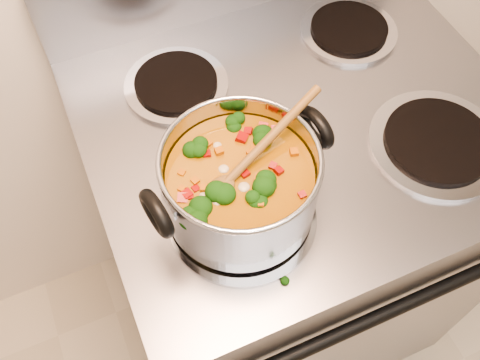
% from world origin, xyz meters
% --- Properties ---
extents(electric_range, '(0.78, 0.70, 1.08)m').
position_xyz_m(electric_range, '(-0.07, 1.16, 0.47)').
color(electric_range, gray).
rests_on(electric_range, ground).
extents(stockpot, '(0.30, 0.23, 0.14)m').
position_xyz_m(stockpot, '(-0.26, 1.02, 1.00)').
color(stockpot, '#A6A7AF').
rests_on(stockpot, electric_range).
extents(wooden_spoon, '(0.23, 0.11, 0.08)m').
position_xyz_m(wooden_spoon, '(-0.25, 1.03, 1.04)').
color(wooden_spoon, brown).
rests_on(wooden_spoon, stockpot).
extents(cooktop_crumbs, '(0.12, 0.01, 0.01)m').
position_xyz_m(cooktop_crumbs, '(-0.27, 1.16, 0.92)').
color(cooktop_crumbs, black).
rests_on(cooktop_crumbs, electric_range).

